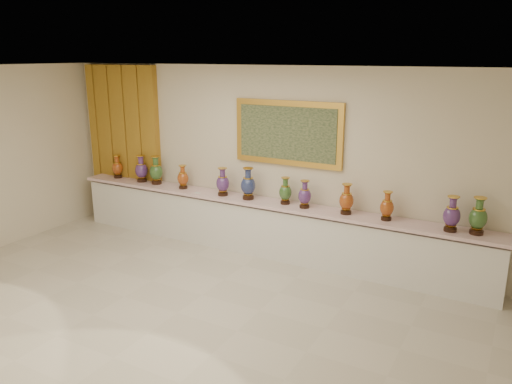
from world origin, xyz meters
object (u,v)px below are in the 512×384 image
(vase_1, at_px, (141,170))
(counter, at_px, (262,228))
(vase_0, at_px, (117,168))
(vase_2, at_px, (156,172))

(vase_1, bearing_deg, counter, -0.13)
(vase_0, distance_m, vase_1, 0.60)
(vase_1, bearing_deg, vase_0, 178.85)
(counter, height_order, vase_0, vase_0)
(counter, xyz_separation_m, vase_1, (-2.51, 0.01, 0.68))
(counter, height_order, vase_1, vase_1)
(vase_1, height_order, vase_2, vase_2)
(vase_0, relative_size, vase_1, 0.88)
(vase_0, relative_size, vase_2, 0.85)
(vase_0, xyz_separation_m, vase_1, (0.60, -0.01, 0.03))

